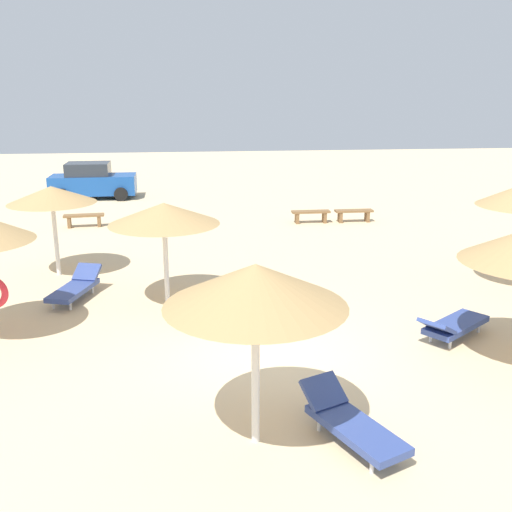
{
  "coord_description": "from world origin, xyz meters",
  "views": [
    {
      "loc": [
        -1.6,
        -10.42,
        5.04
      ],
      "look_at": [
        0.0,
        3.0,
        1.2
      ],
      "focal_mm": 40.99,
      "sensor_mm": 36.0,
      "label": 1
    }
  ],
  "objects_px": {
    "parasol_4": "(52,195)",
    "bench_1": "(84,218)",
    "parasol_5": "(164,214)",
    "lounger_4": "(76,287)",
    "bench_0": "(354,213)",
    "parasol_1": "(255,286)",
    "parked_car": "(92,181)",
    "lounger_5": "(227,308)",
    "lounger_1": "(350,422)",
    "bench_2": "(311,214)",
    "lounger_3": "(453,325)"
  },
  "relations": [
    {
      "from": "bench_0",
      "to": "lounger_4",
      "type": "bearing_deg",
      "value": -140.11
    },
    {
      "from": "parasol_5",
      "to": "bench_2",
      "type": "bearing_deg",
      "value": 57.7
    },
    {
      "from": "lounger_1",
      "to": "parked_car",
      "type": "bearing_deg",
      "value": 107.69
    },
    {
      "from": "parasol_4",
      "to": "lounger_5",
      "type": "distance_m",
      "value": 6.33
    },
    {
      "from": "bench_2",
      "to": "parked_car",
      "type": "bearing_deg",
      "value": 144.62
    },
    {
      "from": "parasol_4",
      "to": "lounger_4",
      "type": "relative_size",
      "value": 1.26
    },
    {
      "from": "parked_car",
      "to": "lounger_5",
      "type": "bearing_deg",
      "value": -71.98
    },
    {
      "from": "parasol_4",
      "to": "parasol_1",
      "type": "bearing_deg",
      "value": -62.45
    },
    {
      "from": "lounger_3",
      "to": "parasol_4",
      "type": "bearing_deg",
      "value": 148.6
    },
    {
      "from": "bench_2",
      "to": "parked_car",
      "type": "distance_m",
      "value": 11.44
    },
    {
      "from": "parasol_5",
      "to": "bench_2",
      "type": "xyz_separation_m",
      "value": [
        5.36,
        8.48,
        -1.9
      ]
    },
    {
      "from": "lounger_1",
      "to": "bench_1",
      "type": "bearing_deg",
      "value": 112.5
    },
    {
      "from": "parasol_4",
      "to": "bench_1",
      "type": "xyz_separation_m",
      "value": [
        -0.26,
        6.1,
        -1.94
      ]
    },
    {
      "from": "lounger_1",
      "to": "lounger_4",
      "type": "bearing_deg",
      "value": 126.89
    },
    {
      "from": "parasol_4",
      "to": "lounger_1",
      "type": "height_order",
      "value": "parasol_4"
    },
    {
      "from": "parasol_1",
      "to": "bench_1",
      "type": "height_order",
      "value": "parasol_1"
    },
    {
      "from": "bench_0",
      "to": "bench_1",
      "type": "bearing_deg",
      "value": 178.02
    },
    {
      "from": "parasol_1",
      "to": "bench_1",
      "type": "distance_m",
      "value": 15.78
    },
    {
      "from": "lounger_1",
      "to": "lounger_4",
      "type": "relative_size",
      "value": 0.99
    },
    {
      "from": "lounger_3",
      "to": "lounger_4",
      "type": "relative_size",
      "value": 0.96
    },
    {
      "from": "parasol_4",
      "to": "parasol_5",
      "type": "height_order",
      "value": "parasol_4"
    },
    {
      "from": "parked_car",
      "to": "bench_2",
      "type": "bearing_deg",
      "value": -35.38
    },
    {
      "from": "lounger_4",
      "to": "bench_2",
      "type": "relative_size",
      "value": 1.33
    },
    {
      "from": "bench_2",
      "to": "parked_car",
      "type": "xyz_separation_m",
      "value": [
        -9.32,
        6.62,
        0.48
      ]
    },
    {
      "from": "bench_2",
      "to": "lounger_3",
      "type": "bearing_deg",
      "value": -86.82
    },
    {
      "from": "lounger_4",
      "to": "lounger_3",
      "type": "bearing_deg",
      "value": -22.68
    },
    {
      "from": "parasol_5",
      "to": "lounger_4",
      "type": "bearing_deg",
      "value": 164.77
    },
    {
      "from": "parasol_5",
      "to": "lounger_1",
      "type": "distance_m",
      "value": 7.1
    },
    {
      "from": "lounger_5",
      "to": "parasol_5",
      "type": "bearing_deg",
      "value": 137.19
    },
    {
      "from": "parasol_1",
      "to": "parked_car",
      "type": "xyz_separation_m",
      "value": [
        -5.41,
        21.15,
        -1.62
      ]
    },
    {
      "from": "lounger_3",
      "to": "bench_2",
      "type": "height_order",
      "value": "lounger_3"
    },
    {
      "from": "parasol_4",
      "to": "parked_car",
      "type": "bearing_deg",
      "value": 93.83
    },
    {
      "from": "lounger_4",
      "to": "lounger_5",
      "type": "relative_size",
      "value": 1.02
    },
    {
      "from": "parasol_4",
      "to": "lounger_5",
      "type": "xyz_separation_m",
      "value": [
        4.5,
        -4.0,
        -1.97
      ]
    },
    {
      "from": "bench_0",
      "to": "parked_car",
      "type": "distance_m",
      "value": 12.9
    },
    {
      "from": "parasol_4",
      "to": "bench_1",
      "type": "bearing_deg",
      "value": 92.44
    },
    {
      "from": "lounger_3",
      "to": "parked_car",
      "type": "relative_size",
      "value": 0.48
    },
    {
      "from": "parasol_4",
      "to": "lounger_5",
      "type": "bearing_deg",
      "value": -41.64
    },
    {
      "from": "lounger_5",
      "to": "bench_0",
      "type": "bearing_deg",
      "value": 59.56
    },
    {
      "from": "parasol_5",
      "to": "parked_car",
      "type": "xyz_separation_m",
      "value": [
        -3.95,
        15.1,
        -1.42
      ]
    },
    {
      "from": "parasol_1",
      "to": "parasol_4",
      "type": "relative_size",
      "value": 1.09
    },
    {
      "from": "bench_0",
      "to": "parasol_1",
      "type": "bearing_deg",
      "value": -111.25
    },
    {
      "from": "lounger_4",
      "to": "bench_1",
      "type": "relative_size",
      "value": 1.31
    },
    {
      "from": "lounger_1",
      "to": "lounger_3",
      "type": "distance_m",
      "value": 4.62
    },
    {
      "from": "lounger_4",
      "to": "bench_0",
      "type": "xyz_separation_m",
      "value": [
        9.38,
        7.84,
        0.03
      ]
    },
    {
      "from": "parasol_1",
      "to": "parasol_4",
      "type": "xyz_separation_m",
      "value": [
        -4.58,
        8.77,
        -0.16
      ]
    },
    {
      "from": "bench_0",
      "to": "bench_2",
      "type": "relative_size",
      "value": 1.0
    },
    {
      "from": "parasol_5",
      "to": "lounger_1",
      "type": "xyz_separation_m",
      "value": [
        2.84,
        -6.21,
        -1.93
      ]
    },
    {
      "from": "parasol_5",
      "to": "bench_0",
      "type": "height_order",
      "value": "parasol_5"
    },
    {
      "from": "parasol_4",
      "to": "lounger_5",
      "type": "height_order",
      "value": "parasol_4"
    }
  ]
}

